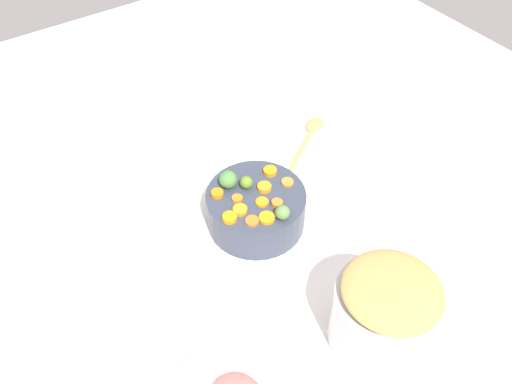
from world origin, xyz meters
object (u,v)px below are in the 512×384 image
object	(u,v)px
serving_bowl_carrots	(256,209)
wooden_spoon	(309,134)
casserole_dish	(44,186)
metal_pot	(384,317)

from	to	relation	value
serving_bowl_carrots	wooden_spoon	xyz separation A→B (m)	(0.18, -0.31, -0.04)
serving_bowl_carrots	wooden_spoon	bearing A→B (deg)	-59.43
casserole_dish	serving_bowl_carrots	bearing A→B (deg)	-132.96
serving_bowl_carrots	casserole_dish	xyz separation A→B (m)	(0.36, 0.39, -0.00)
serving_bowl_carrots	metal_pot	bearing A→B (deg)	-175.31
wooden_spoon	casserole_dish	size ratio (longest dim) A/B	1.01
metal_pot	wooden_spoon	distance (m)	0.64
serving_bowl_carrots	metal_pot	world-z (taller)	metal_pot
metal_pot	wooden_spoon	xyz separation A→B (m)	(0.57, -0.27, -0.07)
serving_bowl_carrots	wooden_spoon	distance (m)	0.36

